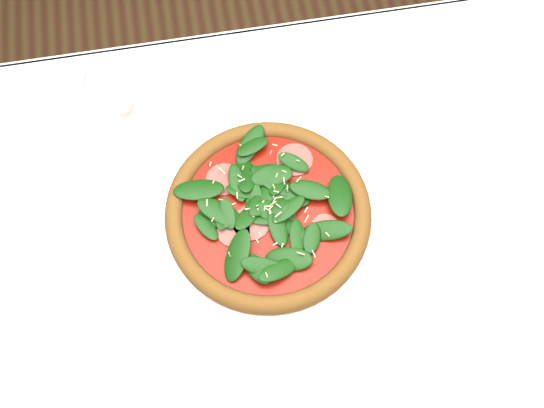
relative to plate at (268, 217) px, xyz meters
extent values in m
plane|color=brown|center=(0.02, -0.03, -0.76)|extent=(6.00, 6.00, 0.00)
cube|color=white|center=(0.02, -0.03, -0.03)|extent=(1.20, 0.80, 0.04)
cylinder|color=#513920|center=(-0.52, 0.31, -0.40)|extent=(0.06, 0.06, 0.71)
cylinder|color=#513920|center=(0.56, 0.31, -0.40)|extent=(0.06, 0.06, 0.71)
cube|color=white|center=(0.02, 0.37, -0.12)|extent=(1.20, 0.01, 0.22)
cylinder|color=white|center=(0.00, 0.00, 0.00)|extent=(0.37, 0.37, 0.01)
torus|color=white|center=(0.00, 0.00, 0.00)|extent=(0.37, 0.37, 0.01)
cylinder|color=#9B5925|center=(0.00, 0.00, 0.01)|extent=(0.41, 0.41, 0.01)
torus|color=#A76826|center=(0.00, 0.00, 0.02)|extent=(0.41, 0.41, 0.03)
cylinder|color=#8E0B05|center=(0.00, 0.00, 0.02)|extent=(0.34, 0.34, 0.00)
cylinder|color=#A45041|center=(0.00, 0.00, 0.02)|extent=(0.30, 0.30, 0.00)
ellipsoid|color=#0D3C0A|center=(0.00, 0.00, 0.03)|extent=(0.33, 0.33, 0.03)
cylinder|color=beige|center=(0.00, 0.00, 0.04)|extent=(0.30, 0.30, 0.00)
cylinder|color=white|center=(-0.20, 0.17, -0.01)|extent=(0.07, 0.07, 0.00)
cylinder|color=white|center=(-0.20, 0.17, 0.04)|extent=(0.01, 0.01, 0.10)
ellipsoid|color=white|center=(-0.20, 0.17, 0.14)|extent=(0.08, 0.08, 0.11)
cylinder|color=white|center=(0.34, -0.21, 0.00)|extent=(0.14, 0.14, 0.01)
torus|color=white|center=(0.34, -0.21, 0.00)|extent=(0.14, 0.14, 0.01)
camera|label=1|loc=(-0.06, -0.35, 0.87)|focal=40.00mm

